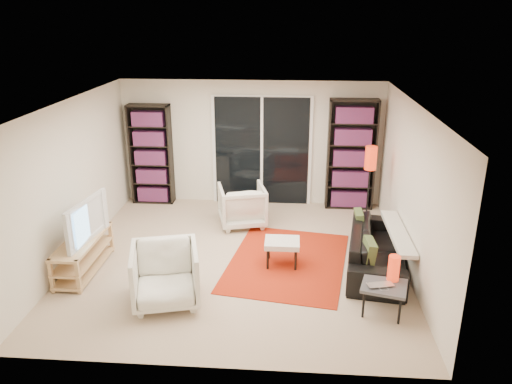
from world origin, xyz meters
TOP-DOWN VIEW (x-y plane):
  - floor at (0.00, 0.00)m, footprint 5.00×5.00m
  - wall_back at (0.00, 2.50)m, footprint 5.00×0.02m
  - wall_front at (0.00, -2.50)m, footprint 5.00×0.02m
  - wall_left at (-2.50, 0.00)m, footprint 0.02×5.00m
  - wall_right at (2.50, 0.00)m, footprint 0.02×5.00m
  - ceiling at (0.00, 0.00)m, footprint 5.00×5.00m
  - sliding_door at (0.20, 2.46)m, footprint 1.92×0.08m
  - bookshelf_left at (-1.95, 2.33)m, footprint 0.80×0.30m
  - bookshelf_right at (1.90, 2.33)m, footprint 0.90×0.30m
  - tv_stand at (-2.22, -0.52)m, footprint 0.43×1.35m
  - tv at (-2.20, -0.52)m, footprint 0.28×1.08m
  - rug at (0.76, -0.04)m, footprint 2.04×2.54m
  - sofa at (2.09, -0.07)m, footprint 1.09×2.14m
  - armchair_back at (-0.08, 1.33)m, footprint 0.96×0.98m
  - armchair_front at (-0.81, -1.26)m, footprint 1.03×1.05m
  - ottoman at (0.67, -0.13)m, footprint 0.51×0.42m
  - side_table at (1.98, -1.27)m, footprint 0.66×0.66m
  - laptop at (1.93, -1.38)m, footprint 0.37×0.29m
  - table_lamp at (2.10, -1.17)m, footprint 0.15×0.15m
  - floor_lamp at (2.11, 1.35)m, footprint 0.22×0.22m

SIDE VIEW (x-z plane):
  - floor at x=0.00m, z-range 0.00..0.00m
  - rug at x=0.76m, z-range 0.00..0.01m
  - tv_stand at x=-2.22m, z-range 0.01..0.51m
  - sofa at x=2.09m, z-range 0.00..0.60m
  - ottoman at x=0.67m, z-range 0.14..0.54m
  - side_table at x=1.98m, z-range 0.16..0.56m
  - armchair_back at x=-0.08m, z-range 0.00..0.73m
  - armchair_front at x=-0.81m, z-range 0.00..0.79m
  - laptop at x=1.93m, z-range 0.40..0.43m
  - table_lamp at x=2.10m, z-range 0.40..0.73m
  - tv at x=-2.20m, z-range 0.50..1.12m
  - bookshelf_left at x=-1.95m, z-range 0.00..1.95m
  - sliding_door at x=0.20m, z-range -0.03..2.13m
  - bookshelf_right at x=1.90m, z-range 0.00..2.10m
  - floor_lamp at x=2.11m, z-range 0.40..1.88m
  - wall_back at x=0.00m, z-range 0.00..2.40m
  - wall_front at x=0.00m, z-range 0.00..2.40m
  - wall_left at x=-2.50m, z-range 0.00..2.40m
  - wall_right at x=2.50m, z-range 0.00..2.40m
  - ceiling at x=0.00m, z-range 2.39..2.41m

